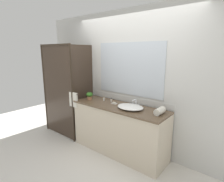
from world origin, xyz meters
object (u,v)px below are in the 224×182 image
object	(u,v)px
amenity_bottle_conditioner	(111,100)
rolled_towel_near_edge	(160,111)
sink_basin	(130,107)
soap_dish	(114,103)
amenity_bottle_body_wash	(104,99)
potted_plant	(90,95)
faucet	(136,104)

from	to	relation	value
amenity_bottle_conditioner	rolled_towel_near_edge	world-z (taller)	rolled_towel_near_edge
sink_basin	rolled_towel_near_edge	xyz separation A→B (m)	(0.50, 0.06, 0.02)
soap_dish	amenity_bottle_body_wash	distance (m)	0.30
potted_plant	amenity_bottle_conditioner	distance (m)	0.48
faucet	amenity_bottle_body_wash	xyz separation A→B (m)	(-0.69, -0.06, -0.01)
potted_plant	sink_basin	bearing A→B (deg)	0.84
sink_basin	rolled_towel_near_edge	size ratio (longest dim) A/B	2.07
amenity_bottle_conditioner	faucet	bearing A→B (deg)	5.04
amenity_bottle_body_wash	rolled_towel_near_edge	bearing A→B (deg)	-2.34
amenity_bottle_conditioner	soap_dish	bearing A→B (deg)	-25.89
potted_plant	amenity_bottle_body_wash	xyz separation A→B (m)	(0.27, 0.12, -0.05)
amenity_bottle_conditioner	amenity_bottle_body_wash	size ratio (longest dim) A/B	0.96
sink_basin	amenity_bottle_body_wash	xyz separation A→B (m)	(-0.69, 0.11, 0.00)
potted_plant	soap_dish	bearing A→B (deg)	7.90
sink_basin	faucet	distance (m)	0.17
sink_basin	soap_dish	xyz separation A→B (m)	(-0.40, 0.07, -0.02)
amenity_bottle_conditioner	amenity_bottle_body_wash	distance (m)	0.18
faucet	sink_basin	bearing A→B (deg)	-90.00
potted_plant	amenity_bottle_conditioner	world-z (taller)	potted_plant
sink_basin	amenity_bottle_body_wash	bearing A→B (deg)	171.13
faucet	soap_dish	xyz separation A→B (m)	(-0.40, -0.10, -0.03)
amenity_bottle_body_wash	faucet	bearing A→B (deg)	4.94
soap_dish	amenity_bottle_conditioner	distance (m)	0.13
sink_basin	amenity_bottle_body_wash	size ratio (longest dim) A/B	5.88
soap_dish	amenity_bottle_body_wash	size ratio (longest dim) A/B	1.27
faucet	amenity_bottle_conditioner	xyz separation A→B (m)	(-0.52, -0.05, -0.01)
amenity_bottle_body_wash	sink_basin	bearing A→B (deg)	-8.87
faucet	amenity_bottle_body_wash	bearing A→B (deg)	-175.06
potted_plant	amenity_bottle_body_wash	distance (m)	0.30
potted_plant	amenity_bottle_body_wash	world-z (taller)	potted_plant
potted_plant	amenity_bottle_body_wash	size ratio (longest dim) A/B	1.91
soap_dish	faucet	bearing A→B (deg)	14.58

